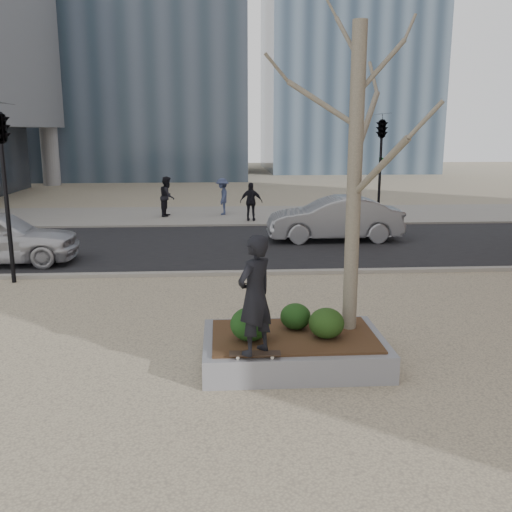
{
  "coord_description": "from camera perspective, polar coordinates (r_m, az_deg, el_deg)",
  "views": [
    {
      "loc": [
        -0.21,
        -8.92,
        3.82
      ],
      "look_at": [
        0.5,
        2.0,
        1.4
      ],
      "focal_mm": 40.0,
      "sensor_mm": 36.0,
      "label": 1
    }
  ],
  "objects": [
    {
      "name": "ground",
      "position": [
        9.71,
        -2.21,
        -10.71
      ],
      "size": [
        120.0,
        120.0,
        0.0
      ],
      "primitive_type": "plane",
      "color": "tan",
      "rests_on": "ground"
    },
    {
      "name": "street",
      "position": [
        19.31,
        -3.03,
        1.07
      ],
      "size": [
        60.0,
        8.0,
        0.02
      ],
      "primitive_type": "cube",
      "color": "black",
      "rests_on": "ground"
    },
    {
      "name": "far_sidewalk",
      "position": [
        26.2,
        -3.24,
        4.1
      ],
      "size": [
        60.0,
        6.0,
        0.02
      ],
      "primitive_type": "cube",
      "color": "gray",
      "rests_on": "ground"
    },
    {
      "name": "planter",
      "position": [
        9.7,
        3.77,
        -9.32
      ],
      "size": [
        3.0,
        2.0,
        0.45
      ],
      "primitive_type": "cube",
      "color": "gray",
      "rests_on": "ground"
    },
    {
      "name": "planter_mulch",
      "position": [
        9.61,
        3.79,
        -7.97
      ],
      "size": [
        2.7,
        1.7,
        0.04
      ],
      "primitive_type": "cube",
      "color": "#382314",
      "rests_on": "planter"
    },
    {
      "name": "sycamore_tree",
      "position": [
        9.49,
        9.98,
        12.1
      ],
      "size": [
        2.8,
        2.8,
        6.6
      ],
      "primitive_type": null,
      "color": "gray",
      "rests_on": "planter_mulch"
    },
    {
      "name": "shrub_left",
      "position": [
        9.26,
        -0.62,
        -6.83
      ],
      "size": [
        0.64,
        0.64,
        0.54
      ],
      "primitive_type": "ellipsoid",
      "color": "#173410",
      "rests_on": "planter_mulch"
    },
    {
      "name": "shrub_middle",
      "position": [
        9.81,
        3.97,
        -6.04
      ],
      "size": [
        0.52,
        0.52,
        0.44
      ],
      "primitive_type": "ellipsoid",
      "color": "black",
      "rests_on": "planter_mulch"
    },
    {
      "name": "shrub_right",
      "position": [
        9.45,
        7.06,
        -6.68
      ],
      "size": [
        0.58,
        0.58,
        0.5
      ],
      "primitive_type": "ellipsoid",
      "color": "#193511",
      "rests_on": "planter_mulch"
    },
    {
      "name": "skateboard",
      "position": [
        8.77,
        -0.11,
        -9.89
      ],
      "size": [
        0.79,
        0.23,
        0.08
      ],
      "primitive_type": null,
      "rotation": [
        0.0,
        0.0,
        -0.04
      ],
      "color": "black",
      "rests_on": "planter"
    },
    {
      "name": "skateboarder",
      "position": [
        8.45,
        -0.11,
        -3.93
      ],
      "size": [
        0.78,
        0.78,
        1.82
      ],
      "primitive_type": "imported",
      "rotation": [
        0.0,
        0.0,
        3.92
      ],
      "color": "black",
      "rests_on": "skateboard"
    },
    {
      "name": "car_silver",
      "position": [
        20.21,
        7.82,
        3.72
      ],
      "size": [
        4.67,
        1.65,
        1.53
      ],
      "primitive_type": "imported",
      "rotation": [
        0.0,
        0.0,
        4.71
      ],
      "color": "gray",
      "rests_on": "street"
    },
    {
      "name": "pedestrian_a",
      "position": [
        26.0,
        -8.85,
        5.91
      ],
      "size": [
        0.77,
        0.94,
        1.78
      ],
      "primitive_type": "imported",
      "rotation": [
        0.0,
        0.0,
        1.45
      ],
      "color": "black",
      "rests_on": "far_sidewalk"
    },
    {
      "name": "pedestrian_b",
      "position": [
        26.21,
        -3.37,
        5.96
      ],
      "size": [
        0.66,
        1.1,
        1.67
      ],
      "primitive_type": "imported",
      "rotation": [
        0.0,
        0.0,
        4.68
      ],
      "color": "#364061",
      "rests_on": "far_sidewalk"
    },
    {
      "name": "pedestrian_c",
      "position": [
        24.35,
        -0.48,
        5.45
      ],
      "size": [
        1.01,
        0.54,
        1.64
      ],
      "primitive_type": "imported",
      "rotation": [
        0.0,
        0.0,
        2.99
      ],
      "color": "black",
      "rests_on": "far_sidewalk"
    },
    {
      "name": "traffic_light_near",
      "position": [
        15.54,
        -23.73,
        5.62
      ],
      "size": [
        0.6,
        2.48,
        4.5
      ],
      "primitive_type": null,
      "color": "black",
      "rests_on": "ground"
    },
    {
      "name": "traffic_light_far",
      "position": [
        24.51,
        12.3,
        8.52
      ],
      "size": [
        0.6,
        2.48,
        4.5
      ],
      "primitive_type": null,
      "color": "black",
      "rests_on": "ground"
    }
  ]
}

